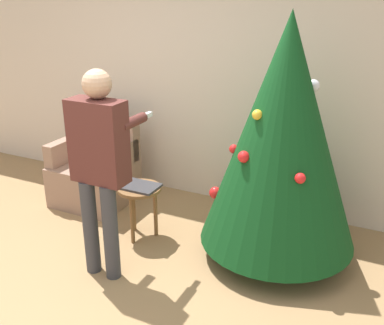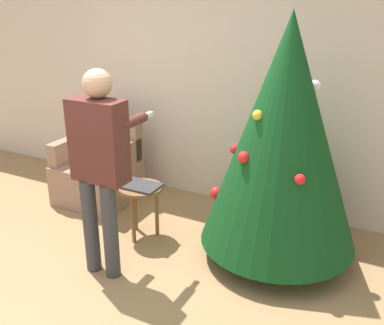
{
  "view_description": "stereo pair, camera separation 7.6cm",
  "coord_description": "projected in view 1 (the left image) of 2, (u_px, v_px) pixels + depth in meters",
  "views": [
    {
      "loc": [
        1.98,
        -1.96,
        2.17
      ],
      "look_at": [
        0.56,
        0.94,
        0.91
      ],
      "focal_mm": 42.0,
      "sensor_mm": 36.0,
      "label": 1
    },
    {
      "loc": [
        2.05,
        -1.93,
        2.17
      ],
      "look_at": [
        0.56,
        0.94,
        0.91
      ],
      "focal_mm": 42.0,
      "sensor_mm": 36.0,
      "label": 2
    }
  ],
  "objects": [
    {
      "name": "laptop",
      "position": [
        139.0,
        186.0,
        4.03
      ],
      "size": [
        0.35,
        0.25,
        0.02
      ],
      "color": "#38383D",
      "rests_on": "side_stool"
    },
    {
      "name": "armchair",
      "position": [
        96.0,
        172.0,
        4.82
      ],
      "size": [
        0.75,
        0.71,
        0.9
      ],
      "color": "#93705B",
      "rests_on": "ground_plane"
    },
    {
      "name": "side_stool",
      "position": [
        140.0,
        196.0,
        4.07
      ],
      "size": [
        0.4,
        0.4,
        0.5
      ],
      "color": "brown",
      "rests_on": "ground_plane"
    },
    {
      "name": "person_standing",
      "position": [
        99.0,
        158.0,
        3.36
      ],
      "size": [
        0.45,
        0.57,
        1.64
      ],
      "color": "#38383D",
      "rests_on": "ground_plane"
    },
    {
      "name": "ground_plane",
      "position": [
        66.0,
        310.0,
        3.24
      ],
      "size": [
        14.0,
        14.0,
        0.0
      ],
      "primitive_type": "plane",
      "color": "#99754C"
    },
    {
      "name": "christmas_tree",
      "position": [
        283.0,
        134.0,
        3.53
      ],
      "size": [
        1.29,
        1.29,
        2.04
      ],
      "color": "brown",
      "rests_on": "ground_plane"
    },
    {
      "name": "wall_back",
      "position": [
        198.0,
        73.0,
        4.62
      ],
      "size": [
        8.0,
        0.06,
        2.7
      ],
      "color": "beige",
      "rests_on": "ground_plane"
    }
  ]
}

